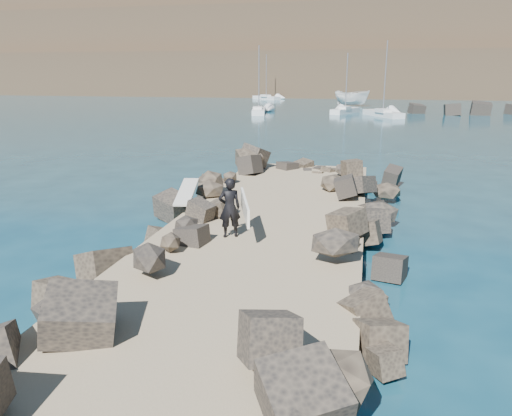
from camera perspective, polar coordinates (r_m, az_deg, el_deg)
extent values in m
plane|color=#0F384C|center=(15.39, 0.81, -4.44)|extent=(800.00, 800.00, 0.00)
cube|color=#8C7759|center=(13.45, -0.92, -6.04)|extent=(6.00, 26.00, 0.60)
cube|color=black|center=(14.72, -11.54, -3.62)|extent=(2.60, 22.00, 1.00)
cube|color=black|center=(13.53, 11.67, -5.33)|extent=(2.60, 22.00, 1.00)
cube|color=#2D4919|center=(174.67, 15.57, 18.25)|extent=(360.00, 140.00, 32.00)
cube|color=silver|center=(17.63, -7.94, 1.49)|extent=(0.90, 2.22, 0.07)
imported|color=white|center=(83.40, 10.91, 12.26)|extent=(6.78, 5.56, 2.51)
imported|color=black|center=(14.19, -3.04, 0.03)|extent=(0.74, 0.64, 1.73)
cube|color=white|center=(14.07, -1.27, 0.11)|extent=(0.75, 2.05, 0.67)
cube|color=silver|center=(101.24, 1.17, 12.43)|extent=(6.41, 6.06, 0.80)
cylinder|color=gray|center=(101.12, 1.19, 14.89)|extent=(0.12, 0.12, 7.96)
cube|color=silver|center=(100.64, 1.11, 12.70)|extent=(2.28, 2.22, 0.44)
cube|color=silver|center=(67.57, 10.16, 10.81)|extent=(3.65, 6.43, 0.80)
cylinder|color=gray|center=(67.39, 10.32, 14.08)|extent=(0.12, 0.12, 7.00)
cube|color=silver|center=(66.82, 10.15, 11.20)|extent=(1.61, 2.03, 0.44)
cube|color=silver|center=(63.64, 14.29, 10.33)|extent=(4.90, 7.41, 0.80)
cylinder|color=gray|center=(63.45, 14.56, 14.34)|extent=(0.12, 0.12, 8.24)
cube|color=silver|center=(62.81, 14.34, 10.72)|extent=(2.03, 2.41, 0.44)
cube|color=silver|center=(66.05, 0.33, 10.95)|extent=(2.82, 7.33, 0.80)
cylinder|color=gray|center=(65.87, 0.34, 14.67)|extent=(0.12, 0.12, 7.88)
cube|color=silver|center=(65.19, 0.17, 11.33)|extent=(1.48, 2.18, 0.44)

